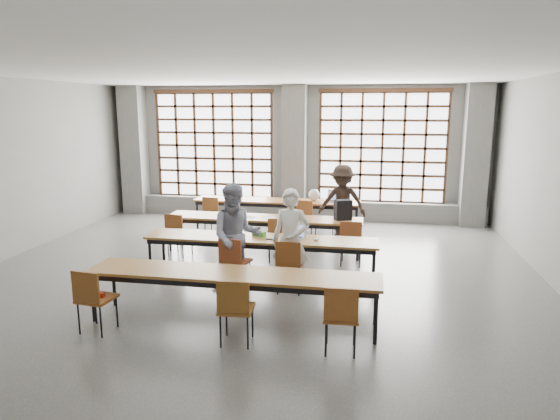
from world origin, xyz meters
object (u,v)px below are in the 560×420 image
Objects in this scene: chair_near_mid at (235,305)px; chair_near_right at (341,312)px; desk_row_d at (233,277)px; green_box at (259,234)px; chair_back_mid at (306,214)px; student_male at (291,241)px; student_female at (236,236)px; chair_front_right at (289,261)px; chair_mid_left at (177,230)px; plastic_bag at (314,195)px; red_pouch at (97,295)px; desk_row_a at (277,203)px; laptop_back at (334,199)px; phone at (270,239)px; chair_back_right at (342,216)px; mouse at (316,239)px; desk_row_b at (264,220)px; desk_row_c at (261,241)px; laptop_front at (295,234)px; chair_near_left at (92,294)px; backpack at (343,210)px; chair_mid_right at (351,238)px; chair_back_left at (213,211)px; chair_mid_centre at (278,235)px; student_back at (342,202)px.

chair_near_right is (1.30, -0.00, 0.00)m from chair_near_mid.
green_box reaches higher than desk_row_d.
student_male reaches higher than chair_back_mid.
desk_row_d is at bearing -92.63° from student_female.
chair_front_right is 3.52× the size of green_box.
student_female is at bearing -174.32° from student_male.
chair_mid_left is 2.93m from student_male.
plastic_bag is 1.43× the size of red_pouch.
laptop_back reaches higher than desk_row_a.
green_box is at bearing 92.08° from desk_row_d.
phone is 2.99m from red_pouch.
student_female is at bearing -114.21° from chair_back_right.
mouse is at bearing -83.07° from plastic_bag.
mouse is at bearing -52.40° from desk_row_b.
laptop_front reaches higher than desk_row_c.
laptop_back is (1.28, 4.14, -0.07)m from student_female.
chair_near_right reaches higher than desk_row_a.
chair_back_mid is 5.73m from red_pouch.
chair_near_left is 6.77× the size of phone.
backpack reaches higher than chair_back_right.
desk_row_b is 1.91m from chair_mid_right.
chair_near_right is (0.93, -1.88, 0.00)m from chair_front_right.
chair_back_left is 1.00× the size of chair_near_mid.
laptop_front is at bearing 2.48° from green_box.
phone is at bearing -27.10° from chair_mid_left.
chair_back_left is at bearing 133.27° from mouse.
chair_back_left is 1.00× the size of chair_back_mid.
chair_back_left is 3.82m from chair_mid_right.
mouse is 3.58m from red_pouch.
green_box is at bearing -80.80° from desk_row_b.
plastic_bag is (-0.99, 2.61, 0.34)m from chair_mid_right.
chair_near_left is at bearing -159.82° from desk_row_d.
green_box is at bearing -58.20° from chair_back_left.
chair_mid_right reaches higher than red_pouch.
student_male is (-0.63, -3.40, 0.30)m from chair_back_right.
desk_row_a is at bearing 75.55° from student_female.
red_pouch is (-1.86, -2.33, -0.24)m from phone.
mouse is at bearing 59.98° from chair_front_right.
plastic_bag reaches higher than laptop_back.
chair_mid_centre is 1.00× the size of chair_near_mid.
chair_back_mid reaches higher than phone.
desk_row_a is 13.99× the size of plastic_bag.
desk_row_d is at bearing 157.30° from chair_near_right.
chair_back_right is at bearing 0.03° from chair_back_mid.
student_male is at bearing -39.81° from desk_row_c.
plastic_bag is at bearing 3.18° from desk_row_a.
red_pouch is at bearing -124.58° from desk_row_c.
student_back reaches higher than chair_mid_right.
chair_front_right is (0.60, -0.63, -0.13)m from desk_row_c.
chair_back_left is 2.08× the size of laptop_back.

